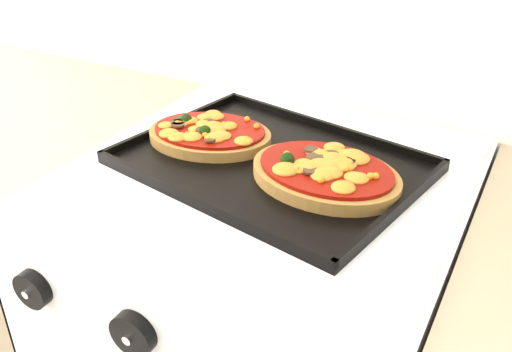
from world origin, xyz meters
The scene contains 6 objects.
control_panel centered at (-0.01, 1.39, 0.85)m, with size 0.60×0.02×0.09m, color white.
knob_left centered at (-0.17, 1.37, 0.85)m, with size 0.05×0.05×0.02m, color black.
knob_center centered at (-0.01, 1.37, 0.85)m, with size 0.06×0.06×0.02m, color black.
baking_tray centered at (-0.01, 1.71, 0.92)m, with size 0.44×0.33×0.02m, color black.
pizza_left centered at (-0.13, 1.73, 0.94)m, with size 0.21×0.15×0.03m, color olive, non-canonical shape.
pizza_right centered at (0.09, 1.70, 0.94)m, with size 0.23×0.17×0.03m, color olive, non-canonical shape.
Camera 1 is at (0.35, 1.01, 1.34)m, focal length 40.00 mm.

